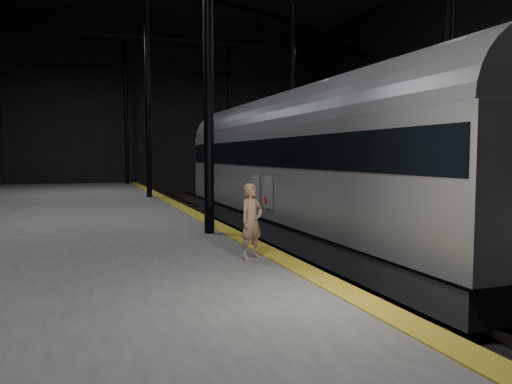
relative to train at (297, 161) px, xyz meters
name	(u,v)px	position (x,y,z in m)	size (l,w,h in m)	color
ground	(284,239)	(0.00, 1.15, -2.86)	(44.00, 44.00, 0.00)	black
platform_left	(64,236)	(-7.50, 1.15, -2.36)	(9.00, 43.80, 1.00)	#4A4A48
platform_right	(451,217)	(7.50, 1.15, -2.36)	(9.00, 43.80, 1.00)	#4A4A48
tactile_strip	(196,215)	(-3.25, 1.15, -1.86)	(0.50, 43.80, 0.01)	#99931B
track	(284,237)	(0.00, 1.15, -2.79)	(2.40, 43.00, 0.24)	#3F3328
train	(297,161)	(0.00, 0.00, 0.00)	(2.88, 19.19, 5.13)	#999BA0
woman	(252,221)	(-3.80, -6.28, -1.12)	(0.54, 0.36, 1.49)	#A07762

